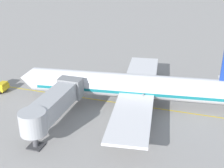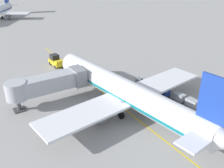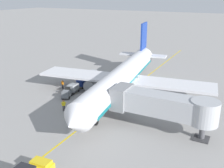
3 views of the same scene
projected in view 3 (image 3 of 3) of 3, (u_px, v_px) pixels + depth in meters
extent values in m
plane|color=gray|center=(127.00, 92.00, 46.69)|extent=(400.00, 400.00, 0.00)
cube|color=gold|center=(127.00, 92.00, 46.69)|extent=(0.24, 80.00, 0.01)
cylinder|color=silver|center=(122.00, 77.00, 44.09)|extent=(7.82, 32.21, 3.70)
cube|color=#14707A|center=(122.00, 80.00, 44.24)|extent=(7.52, 29.68, 0.44)
cone|color=silver|center=(74.00, 122.00, 28.79)|extent=(3.91, 2.85, 3.63)
cone|color=silver|center=(146.00, 54.00, 59.47)|extent=(3.48, 3.18, 3.14)
cube|color=black|center=(81.00, 110.00, 30.18)|extent=(2.89, 1.45, 0.60)
cube|color=silver|center=(124.00, 79.00, 45.19)|extent=(30.42, 9.05, 0.36)
cylinder|color=gray|center=(154.00, 91.00, 43.13)|extent=(2.40, 3.43, 2.00)
cylinder|color=gray|center=(92.00, 84.00, 46.64)|extent=(2.40, 3.43, 2.00)
cube|color=#193899|center=(144.00, 36.00, 55.92)|extent=(0.89, 4.40, 5.50)
cube|color=silver|center=(143.00, 55.00, 57.07)|extent=(10.25, 3.88, 0.24)
cylinder|color=black|center=(96.00, 121.00, 35.02)|extent=(0.59, 1.15, 1.10)
cylinder|color=gray|center=(96.00, 110.00, 34.52)|extent=(0.24, 0.24, 2.00)
cylinder|color=black|center=(138.00, 90.00, 46.03)|extent=(0.59, 1.15, 1.10)
cylinder|color=gray|center=(138.00, 82.00, 45.52)|extent=(0.24, 0.24, 2.00)
cylinder|color=black|center=(113.00, 87.00, 47.50)|extent=(0.59, 1.15, 1.10)
cylinder|color=gray|center=(113.00, 79.00, 46.99)|extent=(0.24, 0.24, 2.00)
cube|color=#A8AAAF|center=(157.00, 104.00, 33.10)|extent=(11.33, 2.80, 2.60)
cube|color=gray|center=(122.00, 97.00, 35.20)|extent=(2.00, 3.50, 2.99)
cylinder|color=#A8AAAF|center=(205.00, 113.00, 30.65)|extent=(3.36, 3.36, 2.86)
cylinder|color=#4C4C51|center=(202.00, 131.00, 31.43)|extent=(0.70, 0.70, 2.19)
cube|color=#38383A|center=(201.00, 138.00, 31.76)|extent=(1.80, 1.80, 0.16)
cube|color=gold|center=(41.00, 162.00, 25.00)|extent=(1.95, 1.23, 0.36)
cube|color=slate|center=(67.00, 94.00, 44.13)|extent=(1.98, 2.76, 0.70)
cube|color=slate|center=(66.00, 92.00, 43.30)|extent=(1.32, 1.33, 0.44)
cube|color=black|center=(68.00, 89.00, 44.56)|extent=(0.84, 0.44, 0.64)
cylinder|color=black|center=(66.00, 91.00, 43.80)|extent=(0.16, 0.27, 0.54)
cylinder|color=black|center=(69.00, 98.00, 43.36)|extent=(0.38, 0.59, 0.56)
cylinder|color=black|center=(62.00, 98.00, 43.49)|extent=(0.38, 0.59, 0.56)
cylinder|color=black|center=(72.00, 94.00, 45.00)|extent=(0.38, 0.59, 0.56)
cylinder|color=black|center=(65.00, 94.00, 45.13)|extent=(0.38, 0.59, 0.56)
cube|color=#4C4C51|center=(73.00, 90.00, 46.30)|extent=(1.39, 2.25, 0.12)
cube|color=#999EA3|center=(73.00, 87.00, 46.10)|extent=(1.32, 2.14, 1.10)
cylinder|color=#4C4C51|center=(69.00, 93.00, 45.06)|extent=(0.10, 0.70, 0.07)
cylinder|color=black|center=(73.00, 94.00, 45.45)|extent=(0.13, 0.36, 0.36)
cylinder|color=black|center=(68.00, 93.00, 45.89)|extent=(0.13, 0.36, 0.36)
cylinder|color=black|center=(79.00, 91.00, 46.86)|extent=(0.13, 0.36, 0.36)
cylinder|color=black|center=(73.00, 90.00, 47.31)|extent=(0.13, 0.36, 0.36)
cube|color=#4C4C51|center=(82.00, 85.00, 48.96)|extent=(1.39, 2.25, 0.12)
cube|color=#233D9E|center=(82.00, 82.00, 48.76)|extent=(1.32, 2.14, 1.10)
cylinder|color=#4C4C51|center=(78.00, 88.00, 47.72)|extent=(0.10, 0.70, 0.07)
cylinder|color=black|center=(83.00, 88.00, 48.11)|extent=(0.13, 0.36, 0.36)
cylinder|color=black|center=(77.00, 87.00, 48.55)|extent=(0.13, 0.36, 0.36)
cylinder|color=black|center=(87.00, 85.00, 49.52)|extent=(0.13, 0.36, 0.36)
cylinder|color=black|center=(82.00, 85.00, 49.96)|extent=(0.13, 0.36, 0.36)
cube|color=#4C4C51|center=(86.00, 80.00, 51.70)|extent=(1.39, 2.25, 0.12)
cube|color=#999EA3|center=(86.00, 77.00, 51.50)|extent=(1.32, 2.14, 1.10)
cylinder|color=#4C4C51|center=(82.00, 82.00, 50.46)|extent=(0.10, 0.70, 0.07)
cylinder|color=black|center=(87.00, 83.00, 50.85)|extent=(0.13, 0.36, 0.36)
cylinder|color=black|center=(82.00, 82.00, 51.29)|extent=(0.13, 0.36, 0.36)
cylinder|color=black|center=(91.00, 80.00, 52.26)|extent=(0.13, 0.36, 0.36)
cylinder|color=black|center=(86.00, 80.00, 52.70)|extent=(0.13, 0.36, 0.36)
cube|color=#4C4C51|center=(92.00, 76.00, 54.04)|extent=(1.39, 2.25, 0.12)
cube|color=#999EA3|center=(92.00, 73.00, 53.84)|extent=(1.32, 2.14, 1.10)
cylinder|color=#4C4C51|center=(89.00, 78.00, 52.80)|extent=(0.10, 0.70, 0.07)
cylinder|color=black|center=(93.00, 79.00, 53.19)|extent=(0.13, 0.36, 0.36)
cylinder|color=black|center=(88.00, 78.00, 53.63)|extent=(0.13, 0.36, 0.36)
cylinder|color=black|center=(97.00, 77.00, 54.61)|extent=(0.13, 0.36, 0.36)
cylinder|color=black|center=(92.00, 76.00, 55.05)|extent=(0.13, 0.36, 0.36)
cylinder|color=#232328|center=(62.00, 86.00, 48.22)|extent=(0.15, 0.15, 0.85)
cylinder|color=#232328|center=(63.00, 87.00, 48.09)|extent=(0.15, 0.15, 0.85)
cube|color=orange|center=(63.00, 83.00, 47.92)|extent=(0.43, 0.32, 0.60)
cylinder|color=orange|center=(62.00, 83.00, 48.09)|extent=(0.24, 0.14, 0.57)
cylinder|color=orange|center=(63.00, 83.00, 47.78)|extent=(0.24, 0.14, 0.57)
sphere|color=beige|center=(62.00, 81.00, 47.78)|extent=(0.22, 0.22, 0.22)
cube|color=red|center=(62.00, 80.00, 47.77)|extent=(0.28, 0.14, 0.10)
cylinder|color=#232328|center=(65.00, 108.00, 39.23)|extent=(0.15, 0.15, 0.85)
cylinder|color=#232328|center=(63.00, 108.00, 39.17)|extent=(0.15, 0.15, 0.85)
cube|color=yellow|center=(64.00, 104.00, 38.96)|extent=(0.44, 0.44, 0.60)
cylinder|color=yellow|center=(65.00, 104.00, 39.05)|extent=(0.22, 0.22, 0.57)
cylinder|color=yellow|center=(62.00, 104.00, 38.91)|extent=(0.22, 0.22, 0.57)
sphere|color=#997051|center=(63.00, 101.00, 38.82)|extent=(0.22, 0.22, 0.22)
cube|color=red|center=(63.00, 101.00, 38.81)|extent=(0.24, 0.24, 0.10)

